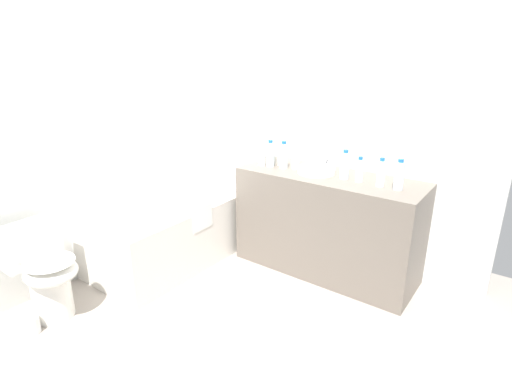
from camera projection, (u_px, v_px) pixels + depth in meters
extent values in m
plane|color=#9E9389|center=(217.00, 318.00, 2.78)|extent=(3.63, 3.63, 0.00)
cube|color=silver|center=(86.00, 126.00, 3.12)|extent=(3.03, 0.10, 2.40)
cube|color=silver|center=(319.00, 120.00, 3.42)|extent=(0.10, 2.94, 2.40)
cube|color=silver|center=(178.00, 228.00, 3.56)|extent=(1.56, 0.76, 0.53)
cube|color=white|center=(177.00, 204.00, 3.49)|extent=(1.28, 0.55, 0.09)
cylinder|color=#B3B3B8|center=(222.00, 179.00, 3.93)|extent=(0.09, 0.03, 0.03)
cylinder|color=#B3B3B8|center=(150.00, 143.00, 3.56)|extent=(0.27, 0.03, 0.56)
cylinder|color=#B3B3B8|center=(104.00, 165.00, 3.23)|extent=(0.24, 0.03, 0.03)
cube|color=white|center=(202.00, 218.00, 3.23)|extent=(0.22, 0.03, 0.20)
cylinder|color=white|center=(52.00, 293.00, 2.75)|extent=(0.25, 0.25, 0.36)
ellipsoid|color=white|center=(51.00, 272.00, 2.66)|extent=(0.34, 0.36, 0.13)
ellipsoid|color=white|center=(49.00, 262.00, 2.64)|extent=(0.32, 0.34, 0.02)
cube|color=white|center=(30.00, 243.00, 2.73)|extent=(0.37, 0.15, 0.30)
cylinder|color=#B9B9BE|center=(26.00, 222.00, 2.68)|extent=(0.03, 0.03, 0.01)
cube|color=#6B6056|center=(327.00, 224.00, 3.28)|extent=(0.54, 1.47, 0.84)
cylinder|color=white|center=(316.00, 170.00, 3.19)|extent=(0.30, 0.30, 0.05)
cylinder|color=silver|center=(327.00, 163.00, 3.33)|extent=(0.02, 0.02, 0.08)
cylinder|color=silver|center=(325.00, 160.00, 3.28)|extent=(0.08, 0.02, 0.02)
cylinder|color=silver|center=(334.00, 167.00, 3.30)|extent=(0.03, 0.03, 0.04)
cylinder|color=silver|center=(321.00, 165.00, 3.37)|extent=(0.03, 0.03, 0.04)
cylinder|color=silver|center=(381.00, 174.00, 2.84)|extent=(0.06, 0.06, 0.19)
cylinder|color=blue|center=(382.00, 159.00, 2.81)|extent=(0.03, 0.03, 0.02)
cylinder|color=silver|center=(284.00, 156.00, 3.30)|extent=(0.07, 0.07, 0.21)
cylinder|color=blue|center=(284.00, 143.00, 3.26)|extent=(0.04, 0.04, 0.02)
cylinder|color=silver|center=(360.00, 171.00, 2.95)|extent=(0.06, 0.06, 0.17)
cylinder|color=blue|center=(361.00, 158.00, 2.92)|extent=(0.03, 0.03, 0.02)
cylinder|color=silver|center=(399.00, 176.00, 2.78)|extent=(0.07, 0.07, 0.20)
cylinder|color=blue|center=(401.00, 161.00, 2.74)|extent=(0.04, 0.04, 0.02)
cylinder|color=silver|center=(345.00, 166.00, 3.02)|extent=(0.07, 0.07, 0.20)
cylinder|color=blue|center=(346.00, 151.00, 2.98)|extent=(0.04, 0.04, 0.02)
cylinder|color=silver|center=(270.00, 155.00, 3.34)|extent=(0.07, 0.07, 0.20)
cylinder|color=blue|center=(271.00, 141.00, 3.31)|extent=(0.04, 0.04, 0.02)
cylinder|color=white|center=(281.00, 160.00, 3.40)|extent=(0.06, 0.06, 0.09)
cylinder|color=white|center=(262.00, 160.00, 3.40)|extent=(0.07, 0.07, 0.09)
cylinder|color=white|center=(273.00, 160.00, 3.44)|extent=(0.06, 0.06, 0.08)
cylinder|color=white|center=(295.00, 163.00, 3.31)|extent=(0.07, 0.07, 0.09)
cylinder|color=white|center=(31.00, 326.00, 2.61)|extent=(0.11, 0.11, 0.12)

